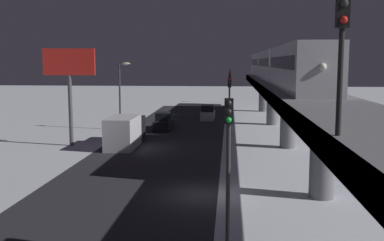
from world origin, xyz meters
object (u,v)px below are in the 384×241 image
object	(u,v)px
traffic_light_far	(230,87)
commercial_billboard	(69,71)
sedan_black	(164,123)
traffic_light_distant	(230,81)
sedan_silver_2	(208,114)
box_truck	(125,131)
subway_train	(275,65)
traffic_light_near	(228,159)
traffic_light_mid	(229,102)
rail_signal	(342,41)

from	to	relation	value
traffic_light_far	commercial_billboard	distance (m)	27.08
sedan_black	traffic_light_distant	bearing A→B (deg)	-101.93
sedan_silver_2	traffic_light_far	xyz separation A→B (m)	(-2.90, -2.40, 3.40)
sedan_silver_2	traffic_light_far	world-z (taller)	traffic_light_far
box_truck	traffic_light_distant	world-z (taller)	traffic_light_distant
subway_train	traffic_light_far	size ratio (longest dim) A/B	8.67
traffic_light_far	traffic_light_distant	distance (m)	23.54
traffic_light_near	traffic_light_far	distance (m)	47.08
traffic_light_near	traffic_light_mid	xyz separation A→B (m)	(0.00, -23.54, 0.00)
rail_signal	traffic_light_mid	world-z (taller)	rail_signal
rail_signal	traffic_light_mid	size ratio (longest dim) A/B	0.62
traffic_light_near	rail_signal	bearing A→B (deg)	140.08
sedan_silver_2	traffic_light_distant	bearing A→B (deg)	83.62
traffic_light_mid	traffic_light_distant	world-z (taller)	same
subway_train	traffic_light_mid	bearing A→B (deg)	70.08
box_truck	traffic_light_near	bearing A→B (deg)	111.11
rail_signal	commercial_billboard	xyz separation A→B (m)	(17.72, -27.05, -1.43)
box_truck	traffic_light_distant	xyz separation A→B (m)	(-9.50, -46.01, 2.85)
traffic_light_far	rail_signal	bearing A→B (deg)	93.67
box_truck	traffic_light_near	size ratio (longest dim) A/B	1.16
sedan_black	traffic_light_distant	xyz separation A→B (m)	(-7.50, -35.50, 3.40)
sedan_black	commercial_billboard	distance (m)	14.18
rail_signal	traffic_light_far	xyz separation A→B (m)	(3.19, -49.75, -4.07)
subway_train	sedan_silver_2	distance (m)	12.35
traffic_light_near	traffic_light_distant	distance (m)	70.62
box_truck	sedan_black	bearing A→B (deg)	-100.78
sedan_black	box_truck	bearing A→B (deg)	79.22
traffic_light_far	traffic_light_distant	size ratio (longest dim) A/B	1.00
subway_train	box_truck	size ratio (longest dim) A/B	7.50
rail_signal	sedan_black	xyz separation A→B (m)	(10.69, -37.79, -7.47)
rail_signal	traffic_light_mid	xyz separation A→B (m)	(3.19, -26.21, -4.07)
subway_train	traffic_light_mid	distance (m)	15.79
rail_signal	box_truck	bearing A→B (deg)	-65.05
rail_signal	traffic_light_distant	distance (m)	73.47
box_truck	commercial_billboard	distance (m)	7.44
sedan_black	commercial_billboard	world-z (taller)	commercial_billboard
traffic_light_far	subway_train	bearing A→B (deg)	120.43
sedan_black	traffic_light_near	size ratio (longest dim) A/B	0.71
subway_train	traffic_light_mid	world-z (taller)	subway_train
sedan_silver_2	commercial_billboard	xyz separation A→B (m)	(11.62, 20.30, 6.03)
box_truck	traffic_light_mid	bearing A→B (deg)	173.57
subway_train	traffic_light_far	distance (m)	10.87
box_truck	traffic_light_near	distance (m)	26.53
sedan_silver_2	box_truck	xyz separation A→B (m)	(6.60, 20.06, 0.55)
traffic_light_distant	commercial_billboard	xyz separation A→B (m)	(14.52, 46.24, 2.63)
subway_train	sedan_silver_2	world-z (taller)	subway_train
commercial_billboard	box_truck	bearing A→B (deg)	-177.33
traffic_light_mid	commercial_billboard	bearing A→B (deg)	-3.30
traffic_light_mid	rail_signal	bearing A→B (deg)	96.95
traffic_light_mid	traffic_light_distant	bearing A→B (deg)	-90.00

